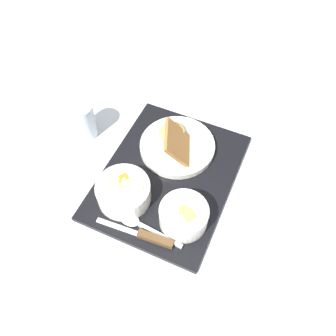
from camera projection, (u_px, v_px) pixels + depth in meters
ground_plane at (168, 177)px, 0.90m from camera, size 4.00×4.00×0.00m
serving_tray at (168, 176)px, 0.90m from camera, size 0.43×0.34×0.01m
bowl_salad at (124, 191)px, 0.83m from camera, size 0.13×0.13×0.06m
bowl_soup at (184, 215)px, 0.79m from camera, size 0.11×0.11×0.06m
plate_main at (177, 144)px, 0.93m from camera, size 0.20×0.20×0.09m
knife at (150, 237)px, 0.79m from camera, size 0.04×0.19×0.02m
spoon at (141, 225)px, 0.81m from camera, size 0.03×0.16×0.01m
glass_water at (83, 122)px, 0.95m from camera, size 0.07×0.07×0.10m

